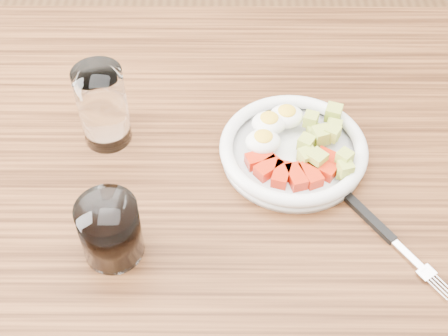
{
  "coord_description": "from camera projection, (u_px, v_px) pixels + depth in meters",
  "views": [
    {
      "loc": [
        -0.01,
        -0.58,
        1.48
      ],
      "look_at": [
        -0.01,
        0.01,
        0.8
      ],
      "focal_mm": 50.0,
      "sensor_mm": 36.0,
      "label": 1
    }
  ],
  "objects": [
    {
      "name": "water_glass",
      "position": [
        103.0,
        106.0,
        0.93
      ],
      "size": [
        0.07,
        0.07,
        0.13
      ],
      "primitive_type": "cylinder",
      "color": "white",
      "rests_on": "dining_table"
    },
    {
      "name": "bowl",
      "position": [
        293.0,
        148.0,
        0.93
      ],
      "size": [
        0.22,
        0.22,
        0.05
      ],
      "color": "white",
      "rests_on": "dining_table"
    },
    {
      "name": "coffee_glass",
      "position": [
        110.0,
        230.0,
        0.8
      ],
      "size": [
        0.08,
        0.08,
        0.09
      ],
      "color": "white",
      "rests_on": "dining_table"
    },
    {
      "name": "fork",
      "position": [
        383.0,
        231.0,
        0.85
      ],
      "size": [
        0.13,
        0.17,
        0.01
      ],
      "color": "black",
      "rests_on": "dining_table"
    },
    {
      "name": "dining_table",
      "position": [
        230.0,
        227.0,
        0.99
      ],
      "size": [
        1.5,
        0.9,
        0.77
      ],
      "color": "brown",
      "rests_on": "ground"
    }
  ]
}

